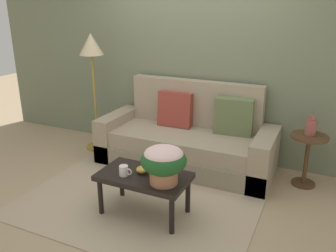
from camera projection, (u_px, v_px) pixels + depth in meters
ground_plane at (148, 194)px, 3.84m from camera, size 14.00×14.00×0.00m
wall_back at (195, 52)px, 4.54m from camera, size 6.40×0.12×2.77m
area_rug at (144, 197)px, 3.77m from camera, size 2.41×1.97×0.01m
couch at (187, 141)px, 4.46m from camera, size 2.20×0.85×1.05m
coffee_table at (144, 180)px, 3.37m from camera, size 0.87×0.49×0.43m
side_table at (308, 151)px, 3.91m from camera, size 0.41×0.41×0.60m
floor_lamp at (92, 57)px, 4.67m from camera, size 0.34×0.34×1.61m
potted_plant at (164, 161)px, 3.12m from camera, size 0.42×0.42×0.35m
coffee_mug at (124, 171)px, 3.31m from camera, size 0.13×0.09×0.10m
snack_bowl at (143, 169)px, 3.37m from camera, size 0.13×0.13×0.07m
table_vase at (311, 127)px, 3.83m from camera, size 0.12×0.12×0.23m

